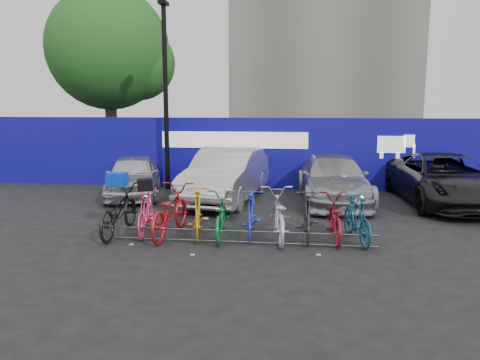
% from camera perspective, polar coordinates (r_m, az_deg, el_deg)
% --- Properties ---
extents(ground, '(100.00, 100.00, 0.00)m').
position_cam_1_polar(ground, '(10.31, 0.32, -6.86)').
color(ground, black).
rests_on(ground, ground).
extents(hoarding, '(22.00, 0.18, 2.40)m').
position_cam_1_polar(hoarding, '(15.97, 2.89, 3.30)').
color(hoarding, '#0B0988').
rests_on(hoarding, ground).
extents(tree, '(5.40, 5.20, 7.80)m').
position_cam_1_polar(tree, '(21.53, -15.12, 14.85)').
color(tree, '#382314').
rests_on(tree, ground).
extents(lamppost, '(0.25, 0.50, 6.11)m').
position_cam_1_polar(lamppost, '(15.86, -9.06, 10.64)').
color(lamppost, black).
rests_on(lamppost, ground).
extents(bike_rack, '(5.60, 0.03, 0.30)m').
position_cam_1_polar(bike_rack, '(9.70, -0.10, -6.91)').
color(bike_rack, '#595B60').
rests_on(bike_rack, ground).
extents(car_0, '(2.43, 4.09, 1.30)m').
position_cam_1_polar(car_0, '(14.92, -12.85, 0.52)').
color(car_0, '#BCBCC1').
rests_on(car_0, ground).
extents(car_1, '(2.27, 4.91, 1.56)m').
position_cam_1_polar(car_1, '(13.86, -1.66, 0.62)').
color(car_1, silver).
rests_on(car_1, ground).
extents(car_2, '(2.16, 4.76, 1.35)m').
position_cam_1_polar(car_2, '(14.01, 11.28, 0.11)').
color(car_2, '#A0A1A4').
rests_on(car_2, ground).
extents(car_3, '(2.69, 5.31, 1.44)m').
position_cam_1_polar(car_3, '(14.65, 23.67, 0.06)').
color(car_3, black).
rests_on(car_3, ground).
extents(bike_0, '(0.75, 2.08, 1.09)m').
position_cam_1_polar(bike_0, '(10.66, -14.60, -3.60)').
color(bike_0, black).
rests_on(bike_0, ground).
extents(bike_1, '(0.66, 1.70, 0.99)m').
position_cam_1_polar(bike_1, '(10.54, -11.39, -3.90)').
color(bike_1, '#EE3B7A').
rests_on(bike_1, ground).
extents(bike_2, '(0.90, 2.16, 1.11)m').
position_cam_1_polar(bike_2, '(10.33, -8.58, -3.77)').
color(bike_2, '#AD161D').
rests_on(bike_2, ground).
extents(bike_3, '(0.83, 1.84, 1.07)m').
position_cam_1_polar(bike_3, '(10.24, -5.16, -3.92)').
color(bike_3, gold).
rests_on(bike_3, ground).
extents(bike_4, '(0.79, 1.87, 0.95)m').
position_cam_1_polar(bike_4, '(10.11, -2.45, -4.40)').
color(bike_4, '#146A30').
rests_on(bike_4, ground).
extents(bike_5, '(0.54, 1.67, 0.99)m').
position_cam_1_polar(bike_5, '(10.21, 1.41, -4.15)').
color(bike_5, blue).
rests_on(bike_5, ground).
extents(bike_6, '(0.94, 2.09, 1.06)m').
position_cam_1_polar(bike_6, '(10.01, 4.67, -4.25)').
color(bike_6, '#B3B6BC').
rests_on(bike_6, ground).
extents(bike_7, '(0.52, 1.70, 1.02)m').
position_cam_1_polar(bike_7, '(10.11, 8.17, -4.31)').
color(bike_7, '#2A2B2D').
rests_on(bike_7, ground).
extents(bike_8, '(0.69, 1.83, 0.95)m').
position_cam_1_polar(bike_8, '(10.16, 11.49, -4.51)').
color(bike_8, maroon).
rests_on(bike_8, ground).
extents(bike_9, '(0.81, 1.73, 1.00)m').
position_cam_1_polar(bike_9, '(10.03, 14.06, -4.63)').
color(bike_9, navy).
rests_on(bike_9, ground).
extents(cargo_crate, '(0.42, 0.33, 0.29)m').
position_cam_1_polar(cargo_crate, '(10.53, -14.75, 0.06)').
color(cargo_crate, '#0730BD').
rests_on(cargo_crate, bike_0).
extents(cargo_topcase, '(0.42, 0.40, 0.25)m').
position_cam_1_polar(cargo_topcase, '(10.42, -11.50, -0.58)').
color(cargo_topcase, black).
rests_on(cargo_topcase, bike_1).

